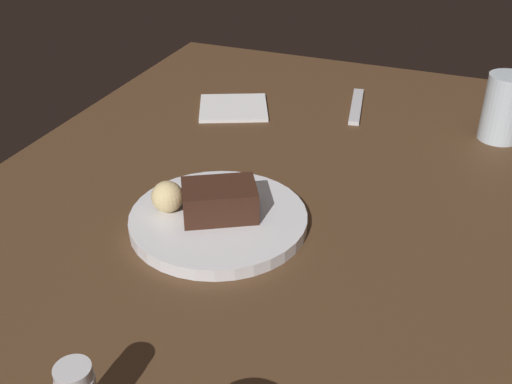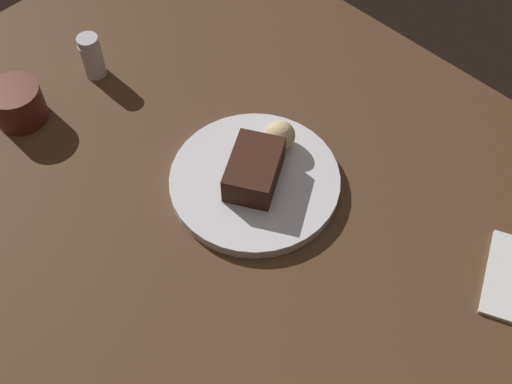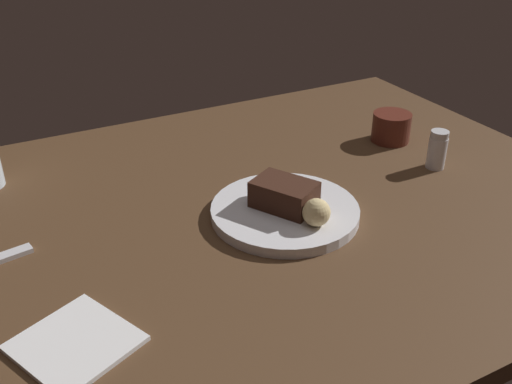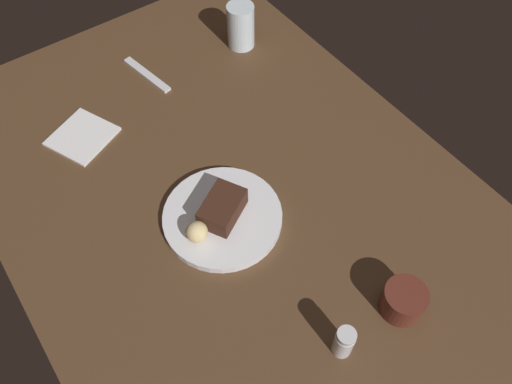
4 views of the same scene
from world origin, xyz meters
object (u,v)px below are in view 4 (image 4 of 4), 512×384
Objects in this scene: dessert_spoon at (147,75)px; folded_napkin at (82,136)px; salt_shaker at (344,342)px; coffee_cup at (403,301)px; water_glass at (241,26)px; chocolate_cake_slice at (222,208)px; dessert_plate at (223,217)px; bread_roll at (197,232)px.

dessert_spoon is 21.88cm from folded_napkin.
salt_shaker is 67.47cm from folded_napkin.
water_glass is at bearing 166.63° from coffee_cup.
salt_shaker is at bearing 3.02° from chocolate_cake_slice.
water_glass is (-39.10, 31.49, 4.50)cm from dessert_plate.
bread_roll is at bearing -27.25° from dessert_spoon.
bread_roll is (1.40, -6.28, 2.82)cm from dessert_plate.
bread_roll is at bearing -164.90° from salt_shaker.
chocolate_cake_slice is 1.32× the size of salt_shaker.
chocolate_cake_slice reaches higher than dessert_spoon.
chocolate_cake_slice is (-0.09, 0.20, 2.87)cm from dessert_plate.
salt_shaker is at bearing 15.10° from bread_roll.
dessert_plate is at bearing -155.48° from coffee_cup.
chocolate_cake_slice reaches higher than dessert_plate.
bread_roll is 0.55× the size of coffee_cup.
dessert_plate is at bearing -38.84° from water_glass.
water_glass is at bearing 96.32° from folded_napkin.
salt_shaker is 76.67cm from water_glass.
water_glass is 73.12cm from coffee_cup.
salt_shaker is at bearing 3.38° from dessert_plate.
water_glass reaches higher than dessert_plate.
salt_shaker is (31.59, 1.87, 2.57)cm from dessert_plate.
bread_roll is at bearing 10.21° from folded_napkin.
chocolate_cake_slice is at bearing -38.73° from water_glass.
bread_roll is 46.36cm from dessert_spoon.
chocolate_cake_slice reaches higher than coffee_cup.
dessert_plate is at bearing 102.60° from bread_roll.
coffee_cup reaches higher than dessert_plate.
salt_shaker is 0.58× the size of folded_napkin.
bread_roll is at bearing -77.03° from chocolate_cake_slice.
folded_napkin is (4.89, -44.18, -5.01)cm from water_glass.
coffee_cup is at bearing 24.52° from dessert_plate.
dessert_plate is 1.90× the size of folded_napkin.
water_glass is 44.73cm from folded_napkin.
water_glass reaches higher than bread_roll.
dessert_plate reaches higher than dessert_spoon.
dessert_plate is 31.75cm from salt_shaker.
coffee_cup is (30.59, 20.87, -0.87)cm from bread_roll.
dessert_spoon is (-42.67, 7.26, -3.34)cm from chocolate_cake_slice.
bread_roll is at bearing -145.70° from coffee_cup.
chocolate_cake_slice is 0.77× the size of folded_napkin.
coffee_cup is 0.62× the size of folded_napkin.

